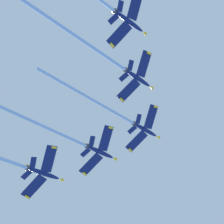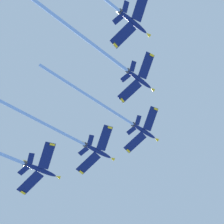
% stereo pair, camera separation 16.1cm
% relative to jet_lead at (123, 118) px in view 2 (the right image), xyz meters
% --- Properties ---
extents(jet_lead, '(20.08, 47.79, 24.84)m').
position_rel_jet_lead_xyz_m(jet_lead, '(0.00, 0.00, 0.00)').
color(jet_lead, navy).
extents(jet_left_wing, '(20.09, 48.18, 26.26)m').
position_rel_jet_lead_xyz_m(jet_left_wing, '(13.97, 12.07, -7.03)').
color(jet_left_wing, navy).
extents(jet_right_wing, '(20.08, 47.55, 26.15)m').
position_rel_jet_lead_xyz_m(jet_right_wing, '(-15.40, 12.79, -7.49)').
color(jet_right_wing, navy).
extents(jet_left_outer, '(20.11, 50.78, 26.85)m').
position_rel_jet_lead_xyz_m(jet_left_outer, '(27.72, 28.11, -14.43)').
color(jet_left_outer, navy).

